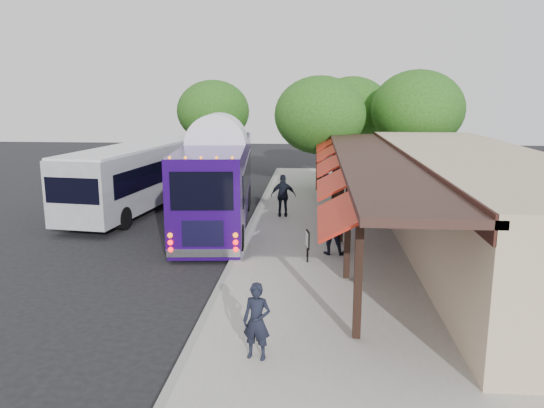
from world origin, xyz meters
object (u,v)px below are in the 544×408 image
at_px(city_bus, 140,174).
at_px(ped_b, 332,227).
at_px(coach_bus, 218,177).
at_px(ped_c, 283,196).
at_px(ped_d, 326,179).
at_px(ped_a, 257,321).
at_px(sign_board, 308,241).

xyz_separation_m(city_bus, ped_b, (9.27, -7.45, -0.63)).
distance_m(coach_bus, city_bus, 5.18).
distance_m(city_bus, ped_c, 7.52).
height_order(ped_b, ped_d, ped_b).
bearing_deg(ped_c, ped_d, -112.54).
bearing_deg(coach_bus, ped_c, 10.78).
bearing_deg(ped_b, ped_c, -65.31).
distance_m(coach_bus, ped_a, 12.83).
distance_m(ped_b, sign_board, 1.33).
bearing_deg(ped_b, sign_board, 55.83).
relative_size(ped_a, ped_d, 0.98).
bearing_deg(coach_bus, ped_d, 48.40).
bearing_deg(ped_a, sign_board, 94.97).
height_order(city_bus, ped_d, city_bus).
xyz_separation_m(ped_a, sign_board, (0.97, 6.62, -0.10)).
relative_size(ped_c, ped_d, 1.14).
bearing_deg(ped_a, ped_d, 97.92).
bearing_deg(city_bus, ped_d, 30.16).
xyz_separation_m(ped_b, ped_c, (-2.02, 5.59, -0.01)).
distance_m(ped_a, ped_c, 13.22).
bearing_deg(sign_board, ped_a, -109.58).
relative_size(coach_bus, ped_a, 7.30).
xyz_separation_m(ped_b, sign_board, (-0.82, -1.01, -0.24)).
distance_m(coach_bus, ped_b, 6.87).
bearing_deg(ped_d, ped_c, 96.08).
xyz_separation_m(city_bus, ped_d, (9.27, 3.91, -0.76)).
bearing_deg(ped_d, ped_b, 115.36).
bearing_deg(ped_c, city_bus, -17.69).
relative_size(coach_bus, ped_c, 6.29).
xyz_separation_m(ped_a, ped_b, (1.79, 7.64, 0.14)).
xyz_separation_m(coach_bus, ped_b, (4.85, -4.77, -0.93)).
xyz_separation_m(ped_a, ped_c, (-0.23, 13.22, 0.13)).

